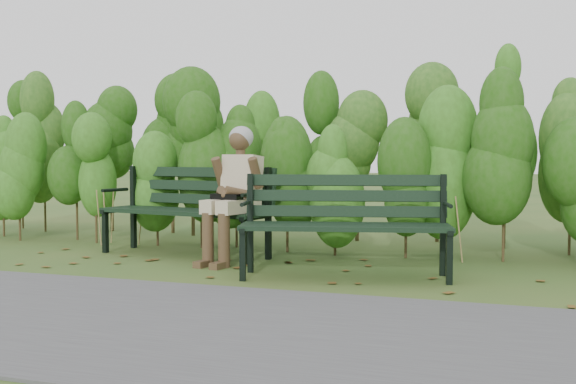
% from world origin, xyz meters
% --- Properties ---
extents(ground, '(80.00, 80.00, 0.00)m').
position_xyz_m(ground, '(0.00, 0.00, 0.00)').
color(ground, '#305821').
extents(footpath, '(60.00, 2.50, 0.01)m').
position_xyz_m(footpath, '(0.00, -2.20, 0.01)').
color(footpath, '#474749').
rests_on(footpath, ground).
extents(hedge_band, '(11.04, 1.67, 2.42)m').
position_xyz_m(hedge_band, '(0.00, 1.86, 1.26)').
color(hedge_band, '#47381E').
rests_on(hedge_band, ground).
extents(leaf_litter, '(5.53, 2.26, 0.01)m').
position_xyz_m(leaf_litter, '(-0.05, -0.21, 0.00)').
color(leaf_litter, brown).
rests_on(leaf_litter, ground).
extents(bench_left, '(2.07, 0.99, 1.00)m').
position_xyz_m(bench_left, '(-1.29, 0.71, 0.59)').
color(bench_left, black).
rests_on(bench_left, ground).
extents(bench_right, '(1.98, 1.03, 0.95)m').
position_xyz_m(bench_right, '(0.70, -0.07, 0.56)').
color(bench_right, black).
rests_on(bench_right, ground).
extents(seated_woman, '(0.59, 0.86, 1.43)m').
position_xyz_m(seated_woman, '(-0.61, 0.38, 0.81)').
color(seated_woman, beige).
rests_on(seated_woman, ground).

